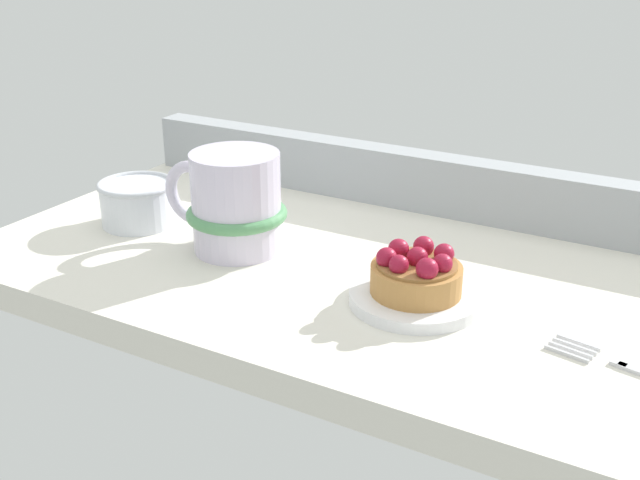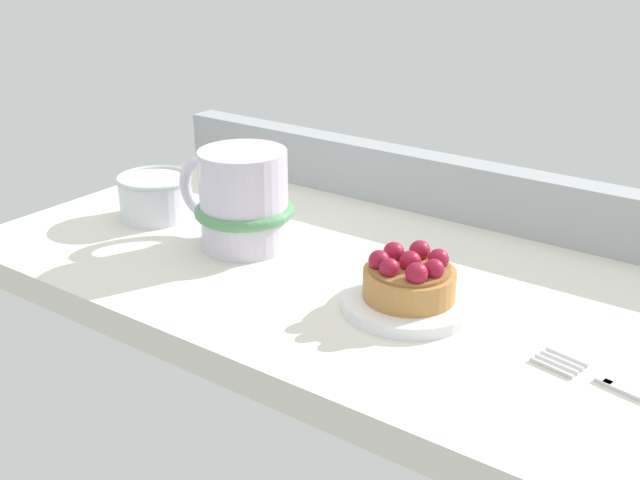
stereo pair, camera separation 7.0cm
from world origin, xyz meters
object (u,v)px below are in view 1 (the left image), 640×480
(dessert_plate, at_px, (415,298))
(coffee_mug, at_px, (234,203))
(raspberry_tart, at_px, (416,273))
(sugar_bowl, at_px, (137,202))

(dessert_plate, distance_m, coffee_mug, 0.21)
(coffee_mug, bearing_deg, dessert_plate, -6.03)
(dessert_plate, bearing_deg, raspberry_tart, -122.44)
(coffee_mug, xyz_separation_m, sugar_bowl, (-0.13, 0.00, -0.02))
(sugar_bowl, bearing_deg, dessert_plate, -4.33)
(dessert_plate, distance_m, sugar_bowl, 0.33)
(raspberry_tart, xyz_separation_m, coffee_mug, (-0.20, 0.02, 0.02))
(dessert_plate, xyz_separation_m, coffee_mug, (-0.20, 0.02, 0.04))
(dessert_plate, height_order, sugar_bowl, sugar_bowl)
(raspberry_tart, xyz_separation_m, sugar_bowl, (-0.33, 0.03, -0.00))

